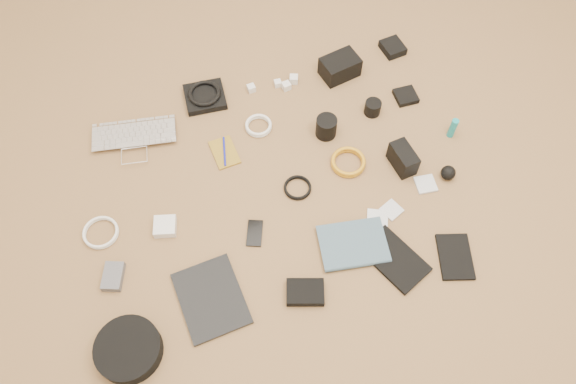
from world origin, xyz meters
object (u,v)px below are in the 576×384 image
object	(u,v)px
paperback	(359,267)
dslr_camera	(340,67)
tablet	(211,298)
phone	(255,233)
headphone_case	(129,350)
laptop	(135,144)

from	to	relation	value
paperback	dslr_camera	bearing A→B (deg)	-7.61
dslr_camera	tablet	size ratio (longest dim) A/B	0.57
phone	headphone_case	world-z (taller)	headphone_case
tablet	phone	size ratio (longest dim) A/B	2.58
dslr_camera	headphone_case	size ratio (longest dim) A/B	0.72
dslr_camera	headphone_case	bearing A→B (deg)	-150.93
tablet	headphone_case	distance (m)	0.29
tablet	paperback	bearing A→B (deg)	-10.46
headphone_case	laptop	bearing A→B (deg)	78.74
laptop	phone	distance (m)	0.59
dslr_camera	tablet	world-z (taller)	dslr_camera
tablet	headphone_case	world-z (taller)	headphone_case
laptop	dslr_camera	world-z (taller)	dslr_camera
laptop	phone	world-z (taller)	laptop
tablet	paperback	size ratio (longest dim) A/B	1.13
phone	paperback	size ratio (longest dim) A/B	0.44
tablet	phone	distance (m)	0.27
tablet	dslr_camera	bearing A→B (deg)	41.74
headphone_case	paperback	xyz separation A→B (m)	(0.77, 0.04, -0.02)
tablet	headphone_case	xyz separation A→B (m)	(-0.28, -0.09, 0.02)
dslr_camera	tablet	xyz separation A→B (m)	(-0.73, -0.77, -0.04)
phone	paperback	world-z (taller)	paperback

